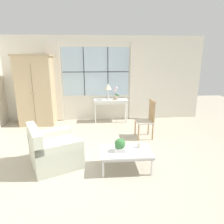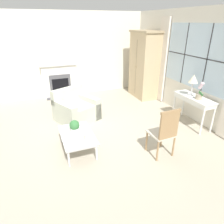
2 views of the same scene
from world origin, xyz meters
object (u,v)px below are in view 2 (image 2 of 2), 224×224
object	(u,v)px
potted_orchid	(200,92)
side_chair_wooden	(165,131)
potted_plant_small	(75,126)
pillar_candle	(86,138)
table_lamp	(193,79)
armoire	(144,65)
console_table	(194,100)
coffee_table	(77,136)
fireplace	(60,78)
armchair_upholstered	(76,110)

from	to	relation	value
potted_orchid	side_chair_wooden	size ratio (longest dim) A/B	0.42
potted_plant_small	pillar_candle	size ratio (longest dim) A/B	2.12
side_chair_wooden	table_lamp	bearing A→B (deg)	124.43
pillar_candle	potted_plant_small	bearing A→B (deg)	-161.91
armoire	console_table	world-z (taller)	armoire
armoire	pillar_candle	world-z (taller)	armoire
coffee_table	potted_plant_small	xyz separation A→B (m)	(-0.12, -0.02, 0.16)
potted_orchid	potted_plant_small	distance (m)	3.04
side_chair_wooden	potted_plant_small	xyz separation A→B (m)	(-0.92, -1.54, -0.07)
fireplace	potted_orchid	bearing A→B (deg)	38.51
coffee_table	armchair_upholstered	bearing A→B (deg)	168.70
table_lamp	potted_orchid	world-z (taller)	table_lamp
pillar_candle	table_lamp	bearing A→B (deg)	99.14
table_lamp	fireplace	bearing A→B (deg)	-139.55
console_table	potted_plant_small	distance (m)	3.03
armchair_upholstered	potted_plant_small	xyz separation A→B (m)	(1.32, -0.30, 0.22)
fireplace	console_table	distance (m)	4.42
armchair_upholstered	potted_plant_small	bearing A→B (deg)	-12.91
fireplace	console_table	size ratio (longest dim) A/B	1.74
armoire	potted_plant_small	distance (m)	3.80
fireplace	table_lamp	bearing A→B (deg)	40.45
table_lamp	pillar_candle	distance (m)	2.99
table_lamp	pillar_candle	size ratio (longest dim) A/B	4.46
potted_orchid	pillar_candle	size ratio (longest dim) A/B	3.60
table_lamp	side_chair_wooden	distance (m)	1.85
armchair_upholstered	coffee_table	xyz separation A→B (m)	(1.44, -0.29, 0.06)
armoire	pillar_candle	bearing A→B (deg)	-45.63
potted_plant_small	console_table	bearing A→B (deg)	89.40
armchair_upholstered	pillar_candle	size ratio (longest dim) A/B	10.41
side_chair_wooden	coffee_table	size ratio (longest dim) A/B	1.04
console_table	armchair_upholstered	bearing A→B (deg)	-116.41
console_table	potted_orchid	distance (m)	0.31
console_table	coffee_table	xyz separation A→B (m)	(0.09, -3.02, -0.32)
console_table	pillar_candle	bearing A→B (deg)	-82.83
armoire	potted_orchid	xyz separation A→B (m)	(2.53, 0.07, -0.18)
console_table	potted_orchid	bearing A→B (deg)	-10.69
side_chair_wooden	potted_plant_small	world-z (taller)	side_chair_wooden
side_chair_wooden	potted_plant_small	size ratio (longest dim) A/B	4.06
console_table	table_lamp	world-z (taller)	table_lamp
pillar_candle	fireplace	bearing A→B (deg)	179.22
potted_plant_small	pillar_candle	xyz separation A→B (m)	(0.40, 0.13, -0.07)
console_table	pillar_candle	size ratio (longest dim) A/B	9.29
console_table	pillar_candle	world-z (taller)	console_table
potted_orchid	armchair_upholstered	size ratio (longest dim) A/B	0.35
armoire	pillar_candle	distance (m)	3.97
table_lamp	armchair_upholstered	xyz separation A→B (m)	(-1.26, -2.68, -0.89)
fireplace	coffee_table	xyz separation A→B (m)	(3.47, -0.17, -0.32)
table_lamp	potted_plant_small	xyz separation A→B (m)	(0.06, -2.99, -0.67)
armoire	pillar_candle	xyz separation A→B (m)	(2.74, -2.80, -0.67)
table_lamp	armchair_upholstered	size ratio (longest dim) A/B	0.43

